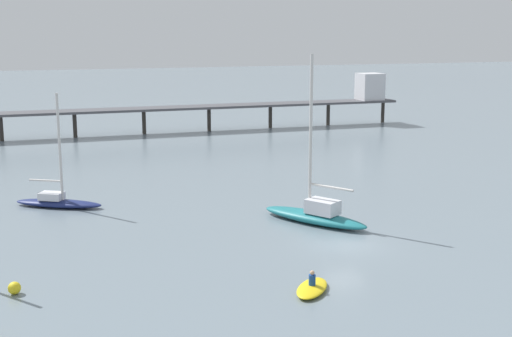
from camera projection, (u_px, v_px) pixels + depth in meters
The scene contains 6 objects.
ground_plane at pixel (344, 245), 43.18m from camera, with size 400.00×400.00×0.00m, color slate.
pier at pixel (247, 101), 92.09m from camera, with size 62.71×3.88×7.16m.
sailboat_teal at pixel (316, 213), 47.82m from camera, with size 6.28×8.15×11.73m.
sailboat_navy at pixel (58, 200), 52.20m from camera, with size 6.87×4.88×8.72m.
dinghy_yellow at pixel (312, 288), 35.48m from camera, with size 3.05×3.35×1.14m.
mooring_buoy_outer at pixel (14, 288), 35.07m from camera, with size 0.66×0.66×0.66m, color yellow.
Camera 1 is at (-18.41, -37.43, 13.39)m, focal length 47.99 mm.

